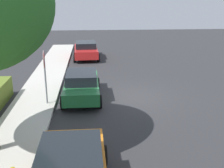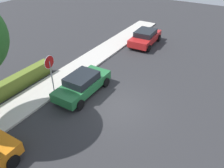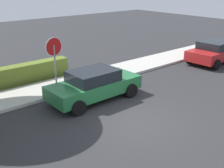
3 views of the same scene
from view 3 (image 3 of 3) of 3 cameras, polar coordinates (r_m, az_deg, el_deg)
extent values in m
plane|color=#2D2D30|center=(11.00, 4.48, -7.27)|extent=(60.00, 60.00, 0.00)
cube|color=beige|center=(14.57, -9.08, -0.03)|extent=(32.00, 2.14, 0.14)
cylinder|color=gray|center=(13.20, -11.40, 2.75)|extent=(0.08, 0.08, 2.36)
cylinder|color=white|center=(12.91, -11.74, 7.41)|extent=(0.85, 0.09, 0.86)
cylinder|color=red|center=(12.91, -11.74, 7.41)|extent=(0.80, 0.10, 0.80)
cube|color=#236B38|center=(12.56, -3.57, -0.60)|extent=(4.26, 1.74, 0.60)
cube|color=black|center=(12.34, -3.84, 1.71)|extent=(2.09, 1.52, 0.50)
cylinder|color=black|center=(14.12, -0.95, 0.65)|extent=(0.64, 0.22, 0.64)
cylinder|color=black|center=(12.92, 3.88, -1.33)|extent=(0.64, 0.22, 0.64)
cylinder|color=black|center=(12.62, -11.15, -2.25)|extent=(0.64, 0.22, 0.64)
cylinder|color=black|center=(11.26, -6.81, -4.86)|extent=(0.64, 0.22, 0.64)
cube|color=red|center=(19.56, 20.15, 5.96)|extent=(4.32, 2.04, 0.63)
cube|color=black|center=(19.42, 20.32, 7.52)|extent=(2.21, 1.73, 0.47)
cylinder|color=black|center=(21.29, 19.73, 6.29)|extent=(0.65, 0.25, 0.64)
cylinder|color=black|center=(18.85, 15.47, 5.02)|extent=(0.65, 0.25, 0.64)
cylinder|color=black|center=(17.98, 20.43, 3.73)|extent=(0.65, 0.25, 0.64)
camera|label=1|loc=(11.36, -78.49, 4.30)|focal=45.00mm
camera|label=2|loc=(4.36, -114.70, 44.77)|focal=35.00mm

